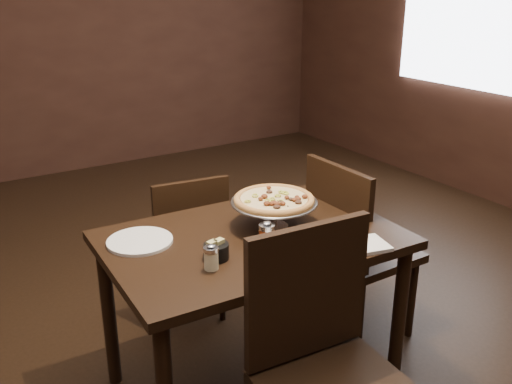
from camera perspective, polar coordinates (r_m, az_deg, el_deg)
room at (r=2.25m, az=-2.37°, el=11.55°), size 6.04×7.04×2.84m
dining_table at (r=2.42m, az=-0.37°, el=-6.51°), size 1.23×0.85×0.75m
pizza_stand at (r=2.41m, az=1.82°, el=-0.80°), size 0.37×0.37×0.15m
parmesan_shaker at (r=2.10m, az=-4.50°, el=-6.54°), size 0.06×0.06×0.10m
pepper_flake_shaker at (r=2.25m, az=1.09°, el=-4.36°), size 0.06×0.06×0.11m
packet_caddy at (r=2.18m, az=-4.02°, el=-5.87°), size 0.10×0.10×0.08m
napkin_stack at (r=2.32m, az=11.13°, el=-5.20°), size 0.18×0.18×0.02m
plate_left at (r=2.36m, az=-11.54°, el=-4.83°), size 0.27×0.27×0.01m
plate_near at (r=2.11m, az=2.91°, el=-7.70°), size 0.22×0.22×0.01m
serving_spatula at (r=2.38m, az=3.10°, el=-1.24°), size 0.15×0.15×0.02m
chair_far at (r=3.02m, az=-6.96°, el=-5.04°), size 0.44×0.44×0.84m
chair_near at (r=2.00m, az=7.13°, el=-16.73°), size 0.50×0.50×1.01m
chair_side at (r=2.87m, az=9.80°, el=-5.20°), size 0.45×0.45×0.95m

